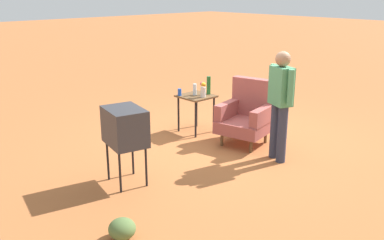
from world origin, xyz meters
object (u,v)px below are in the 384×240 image
bottle_wine_green (209,85)px  bottle_short_clear (195,89)px  person_standing (280,99)px  soda_can_blue (180,92)px  side_table (196,101)px  armchair (248,114)px  tv_on_stand (125,127)px  flower_vase (203,89)px

bottle_wine_green → bottle_short_clear: 0.26m
person_standing → soda_can_blue: (-1.98, -0.22, -0.20)m
side_table → soda_can_blue: (-0.19, -0.23, 0.16)m
bottle_wine_green → armchair: bearing=-0.2°
side_table → bottle_wine_green: (0.08, 0.23, 0.26)m
tv_on_stand → soda_can_blue: size_ratio=8.44×
person_standing → bottle_short_clear: size_ratio=8.20×
person_standing → side_table: bearing=179.7°
person_standing → bottle_wine_green: bearing=172.2°
armchair → flower_vase: (-0.82, -0.23, 0.32)m
side_table → bottle_short_clear: bottle_short_clear is taller
soda_can_blue → bottle_wine_green: bearing=59.3°
person_standing → bottle_wine_green: (-1.71, 0.23, -0.10)m
tv_on_stand → bottle_wine_green: size_ratio=3.22×
soda_can_blue → flower_vase: bearing=31.6°
bottle_wine_green → bottle_short_clear: (-0.12, -0.23, -0.06)m
armchair → bottle_short_clear: armchair is taller
bottle_wine_green → flower_vase: bearing=-67.9°
bottle_short_clear → flower_vase: bearing=-1.2°
armchair → soda_can_blue: (-1.19, -0.45, 0.24)m
bottle_wine_green → side_table: bearing=-110.2°
side_table → armchair: bearing=12.6°
armchair → bottle_short_clear: 1.10m
flower_vase → side_table: bearing=178.9°
flower_vase → person_standing: bearing=-0.2°
bottle_short_clear → flower_vase: (0.21, -0.00, 0.05)m
tv_on_stand → flower_vase: bearing=109.1°
armchair → person_standing: (0.79, -0.23, 0.44)m
side_table → person_standing: (1.79, -0.01, 0.37)m
flower_vase → tv_on_stand: bearing=-70.9°
bottle_short_clear → soda_can_blue: bearing=-123.1°
armchair → side_table: size_ratio=1.57×
bottle_wine_green → soda_can_blue: bearing=-120.7°
soda_can_blue → bottle_short_clear: bearing=56.9°
armchair → flower_vase: size_ratio=4.00×
person_standing → bottle_wine_green: person_standing is taller
bottle_short_clear → flower_vase: flower_vase is taller
armchair → tv_on_stand: armchair is taller
armchair → person_standing: size_ratio=0.65×
side_table → soda_can_blue: bearing=-129.4°
bottle_short_clear → tv_on_stand: bearing=-65.9°
side_table → flower_vase: size_ratio=2.54×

